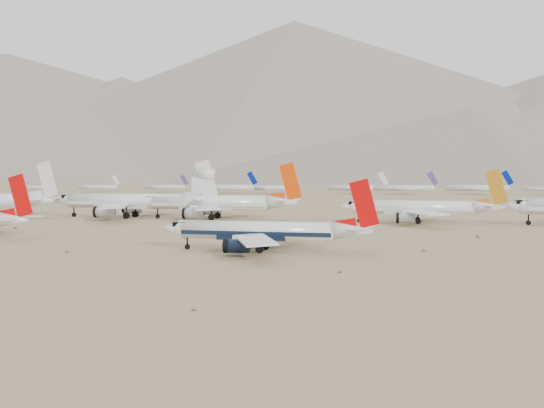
# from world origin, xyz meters

# --- Properties ---
(ground) EXTENTS (7000.00, 7000.00, 0.00)m
(ground) POSITION_xyz_m (0.00, 0.00, 0.00)
(ground) COLOR #87724E
(ground) RESTS_ON ground
(main_airliner) EXTENTS (41.44, 40.48, 14.63)m
(main_airliner) POSITION_xyz_m (-6.35, -5.17, 4.02)
(main_airliner) COLOR white
(main_airliner) RESTS_ON ground
(row2_gold_tail) EXTENTS (47.37, 46.33, 16.87)m
(row2_gold_tail) POSITION_xyz_m (25.58, 69.65, 4.72)
(row2_gold_tail) COLOR white
(row2_gold_tail) RESTS_ON ground
(row2_orange_tail) EXTENTS (53.57, 52.41, 19.11)m
(row2_orange_tail) POSITION_xyz_m (-40.49, 71.62, 5.36)
(row2_orange_tail) COLOR white
(row2_orange_tail) RESTS_ON ground
(row2_white_trijet) EXTENTS (56.93, 55.64, 20.17)m
(row2_white_trijet) POSITION_xyz_m (-70.14, 72.06, 5.84)
(row2_white_trijet) COLOR white
(row2_white_trijet) RESTS_ON ground
(distant_storage_row) EXTENTS (578.22, 65.45, 14.99)m
(distant_storage_row) POSITION_xyz_m (37.57, 323.72, 4.45)
(distant_storage_row) COLOR silver
(distant_storage_row) RESTS_ON ground
(mountain_range) EXTENTS (7354.00, 3024.00, 470.00)m
(mountain_range) POSITION_xyz_m (70.18, 1648.01, 190.32)
(mountain_range) COLOR slate
(mountain_range) RESTS_ON ground
(desert_scrub) EXTENTS (261.14, 121.67, 0.63)m
(desert_scrub) POSITION_xyz_m (5.78, -29.41, 0.29)
(desert_scrub) COLOR brown
(desert_scrub) RESTS_ON ground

